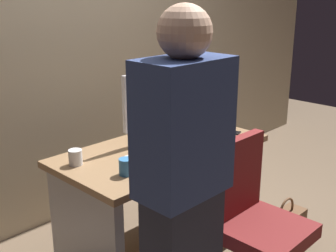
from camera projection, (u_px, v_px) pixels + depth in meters
name	position (u px, v px, depth m)	size (l,w,h in m)	color
ground_plane	(163.00, 249.00, 2.93)	(9.00, 9.00, 0.00)	brown
wall_back	(71.00, 17.00, 3.10)	(6.40, 0.10, 3.00)	tan
desk	(162.00, 181.00, 2.78)	(1.35, 0.70, 0.74)	#93704C
office_chair	(254.00, 232.00, 2.33)	(0.52, 0.52, 0.94)	black
person_at_desk	(183.00, 194.00, 1.86)	(0.40, 0.24, 1.64)	#262838
monitor	(158.00, 101.00, 2.79)	(0.54, 0.16, 0.46)	silver
keyboard	(159.00, 151.00, 2.61)	(0.43, 0.13, 0.02)	white
mouse	(192.00, 138.00, 2.82)	(0.06, 0.10, 0.03)	white
cup_near_keyboard	(126.00, 167.00, 2.29)	(0.08, 0.08, 0.09)	#3372B2
cup_by_monitor	(75.00, 157.00, 2.42)	(0.08, 0.08, 0.09)	silver
book_stack	(194.00, 118.00, 3.16)	(0.19, 0.15, 0.10)	black
cell_phone	(230.00, 132.00, 2.99)	(0.07, 0.14, 0.01)	black
handbag	(285.00, 230.00, 2.90)	(0.34, 0.14, 0.38)	brown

